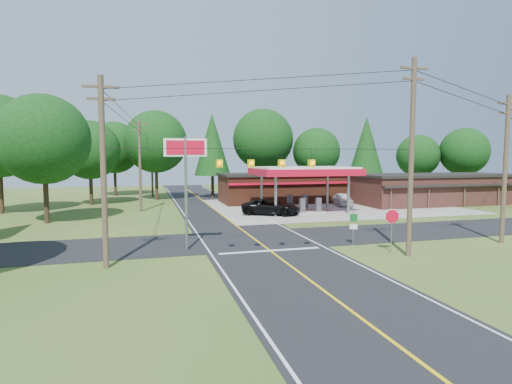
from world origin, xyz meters
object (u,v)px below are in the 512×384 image
object	(u,v)px
suv_car	(271,207)
gas_canopy	(304,172)
octagonal_stop_sign	(392,220)
big_stop_sign	(186,166)
sedan_car	(343,199)

from	to	relation	value
suv_car	gas_canopy	bearing A→B (deg)	-42.97
octagonal_stop_sign	gas_canopy	bearing A→B (deg)	84.00
suv_car	octagonal_stop_sign	world-z (taller)	octagonal_stop_sign
big_stop_sign	sedan_car	bearing A→B (deg)	42.45
gas_canopy	big_stop_sign	size ratio (longest dim) A/B	1.49
gas_canopy	sedan_car	bearing A→B (deg)	30.54
sedan_car	octagonal_stop_sign	size ratio (longest dim) A/B	1.66
sedan_car	gas_canopy	bearing A→B (deg)	-135.31
suv_car	octagonal_stop_sign	xyz separation A→B (m)	(2.13, -17.68, 1.24)
octagonal_stop_sign	big_stop_sign	bearing A→B (deg)	161.55
sedan_car	big_stop_sign	size ratio (longest dim) A/B	0.64
octagonal_stop_sign	sedan_car	bearing A→B (deg)	69.12
suv_car	sedan_car	xyz separation A→B (m)	(10.91, 5.33, -0.04)
gas_canopy	suv_car	bearing A→B (deg)	-162.10
sedan_car	octagonal_stop_sign	bearing A→B (deg)	-96.73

